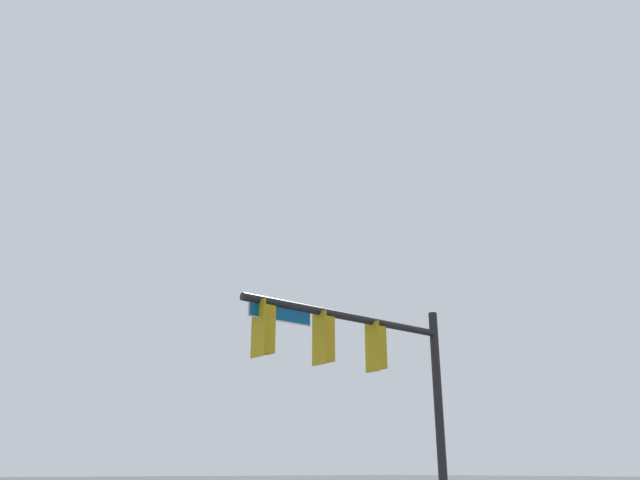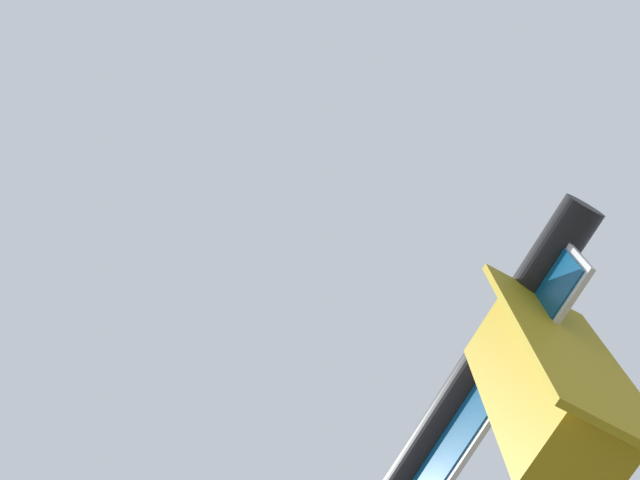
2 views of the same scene
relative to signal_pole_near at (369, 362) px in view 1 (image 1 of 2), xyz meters
The scene contains 1 object.
signal_pole_near is the anchor object (origin of this frame).
Camera 1 is at (6.24, 3.82, 1.75)m, focal length 35.00 mm.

